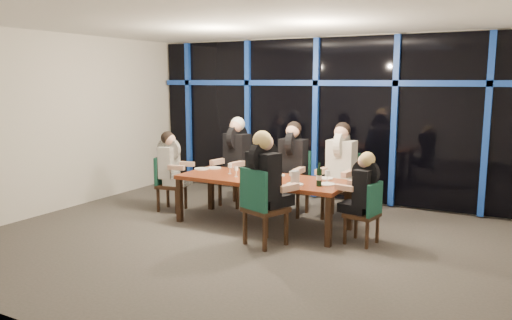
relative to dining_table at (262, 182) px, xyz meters
The scene contains 29 objects.
room 1.56m from the dining_table, 90.00° to the right, with size 7.04×7.00×3.02m.
window_wall 2.30m from the dining_table, 89.70° to the left, with size 6.86×0.43×2.94m.
dining_table is the anchor object (origin of this frame).
chair_far_left 1.40m from the dining_table, 135.53° to the left, with size 0.57×0.57×1.07m.
chair_far_mid 0.91m from the dining_table, 82.55° to the left, with size 0.50×0.50×1.05m.
chair_far_right 1.38m from the dining_table, 48.65° to the left, with size 0.52×0.52×1.06m.
chair_end_left 1.87m from the dining_table, behind, with size 0.50×0.50×0.93m.
chair_end_right 1.68m from the dining_table, ahead, with size 0.46×0.46×0.87m.
chair_near_mid 0.97m from the dining_table, 63.30° to the right, with size 0.63×0.63×1.06m.
diner_far_left 1.39m from the dining_table, 138.68° to the left, with size 0.58×0.71×1.05m.
diner_far_mid 0.88m from the dining_table, 81.61° to the left, with size 0.53×0.66×1.03m.
diner_far_right 1.34m from the dining_table, 46.24° to the left, with size 0.55×0.68×1.03m.
diner_end_left 1.80m from the dining_table, behind, with size 0.62×0.50×0.90m.
diner_end_right 1.60m from the dining_table, ahead, with size 0.57×0.47×0.85m.
diner_near_mid 0.96m from the dining_table, 59.17° to the right, with size 0.64×0.73×1.04m.
plate_far_left 1.15m from the dining_table, 163.29° to the left, with size 0.24×0.24×0.01m, color white.
plate_far_mid 0.29m from the dining_table, 61.85° to the left, with size 0.24×0.24×0.01m, color white.
plate_far_right 0.94m from the dining_table, 23.63° to the left, with size 0.24×0.24×0.01m, color white.
plate_end_left 1.24m from the dining_table, behind, with size 0.24×0.24×0.01m, color white.
plate_end_right 1.04m from the dining_table, ahead, with size 0.24×0.24×0.01m, color white.
plate_near_mid 0.70m from the dining_table, 20.41° to the right, with size 0.24×0.24×0.01m, color white.
wine_bottle 1.01m from the dining_table, ahead, with size 0.08×0.08×0.34m.
water_pitcher 0.74m from the dining_table, 22.45° to the right, with size 0.13×0.12×0.21m.
tea_light 0.24m from the dining_table, 131.71° to the right, with size 0.05×0.05×0.03m, color #F39949.
wine_glass_a 0.45m from the dining_table, 163.19° to the right, with size 0.06×0.06×0.16m.
wine_glass_b 0.27m from the dining_table, 51.66° to the left, with size 0.07×0.07×0.17m.
wine_glass_c 0.59m from the dining_table, 13.10° to the right, with size 0.06×0.06×0.17m.
wine_glass_d 0.63m from the dining_table, behind, with size 0.06×0.06×0.16m.
wine_glass_e 1.01m from the dining_table, ahead, with size 0.07×0.07×0.17m.
Camera 1 is at (3.50, -5.74, 2.22)m, focal length 35.00 mm.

